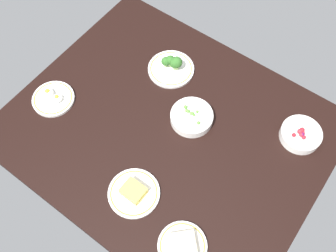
% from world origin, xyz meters
% --- Properties ---
extents(dining_table, '(1.23, 1.01, 0.04)m').
position_xyz_m(dining_table, '(0.00, 0.00, 0.02)').
color(dining_table, black).
rests_on(dining_table, ground).
extents(bowl_berries, '(0.16, 0.16, 0.06)m').
position_xyz_m(bowl_berries, '(-0.45, -0.28, 0.06)').
color(bowl_berries, white).
rests_on(bowl_berries, dining_table).
extents(plate_eggs, '(0.18, 0.18, 0.05)m').
position_xyz_m(plate_eggs, '(0.47, 0.17, 0.05)').
color(plate_eggs, white).
rests_on(plate_eggs, dining_table).
extents(plate_cheese, '(0.19, 0.19, 0.05)m').
position_xyz_m(plate_cheese, '(-0.06, 0.30, 0.05)').
color(plate_cheese, white).
rests_on(plate_cheese, dining_table).
extents(plate_broccoli, '(0.20, 0.20, 0.08)m').
position_xyz_m(plate_broccoli, '(0.16, -0.25, 0.06)').
color(plate_broccoli, white).
rests_on(plate_broccoli, dining_table).
extents(plate_sandwich, '(0.17, 0.17, 0.05)m').
position_xyz_m(plate_sandwich, '(-0.31, 0.35, 0.05)').
color(plate_sandwich, white).
rests_on(plate_sandwich, dining_table).
extents(bowl_peas, '(0.17, 0.17, 0.05)m').
position_xyz_m(bowl_peas, '(-0.05, -0.09, 0.06)').
color(bowl_peas, white).
rests_on(bowl_peas, dining_table).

